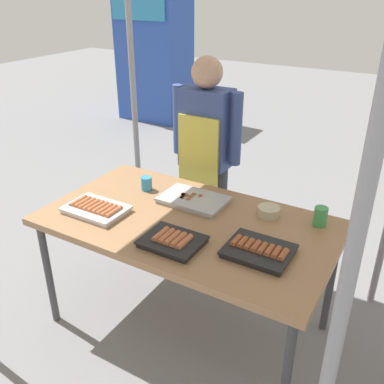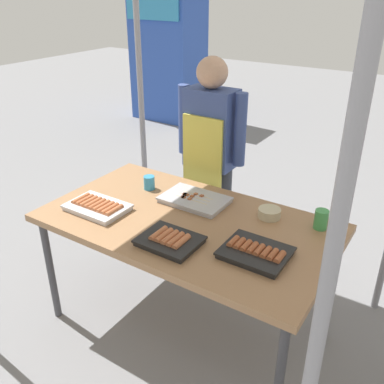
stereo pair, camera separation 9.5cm
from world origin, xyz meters
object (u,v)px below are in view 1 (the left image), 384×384
object	(u,v)px
tray_meat_skewers	(193,200)
vendor_woman	(206,149)
tray_spring_rolls	(172,241)
neighbor_stall_left	(154,50)
drink_cup_near_edge	(320,216)
stall_table	(187,228)
drink_cup_by_wok	(147,183)
tray_grilled_sausages	(96,209)
tray_pork_links	(259,250)
condiment_bowl	(269,211)

from	to	relation	value
tray_meat_skewers	vendor_woman	xyz separation A→B (m)	(-0.20, 0.51, 0.12)
tray_spring_rolls	neighbor_stall_left	distance (m)	4.79
drink_cup_near_edge	neighbor_stall_left	size ratio (longest dim) A/B	0.05
stall_table	drink_cup_by_wok	bearing A→B (deg)	154.78
stall_table	tray_spring_rolls	size ratio (longest dim) A/B	5.38
stall_table	tray_meat_skewers	xyz separation A→B (m)	(-0.08, 0.20, 0.07)
tray_meat_skewers	drink_cup_by_wok	distance (m)	0.34
tray_spring_rolls	drink_cup_near_edge	bearing A→B (deg)	43.78
tray_meat_skewers	vendor_woman	distance (m)	0.56
stall_table	tray_grilled_sausages	xyz separation A→B (m)	(-0.49, -0.19, 0.07)
stall_table	drink_cup_near_edge	size ratio (longest dim) A/B	15.05
tray_pork_links	drink_cup_near_edge	bearing A→B (deg)	66.83
tray_grilled_sausages	tray_meat_skewers	bearing A→B (deg)	42.57
tray_grilled_sausages	neighbor_stall_left	size ratio (longest dim) A/B	0.17
drink_cup_near_edge	drink_cup_by_wok	xyz separation A→B (m)	(-1.06, -0.12, -0.01)
tray_meat_skewers	drink_cup_by_wok	size ratio (longest dim) A/B	4.49
tray_grilled_sausages	drink_cup_near_edge	bearing A→B (deg)	23.64
vendor_woman	tray_pork_links	bearing A→B (deg)	132.16
condiment_bowl	drink_cup_by_wok	world-z (taller)	drink_cup_by_wok
tray_grilled_sausages	vendor_woman	bearing A→B (deg)	76.30
tray_pork_links	vendor_woman	distance (m)	1.10
stall_table	tray_spring_rolls	world-z (taller)	tray_spring_rolls
tray_grilled_sausages	condiment_bowl	size ratio (longest dim) A/B	2.77
tray_pork_links	vendor_woman	xyz separation A→B (m)	(-0.74, 0.81, 0.11)
tray_grilled_sausages	drink_cup_by_wok	xyz separation A→B (m)	(0.08, 0.38, 0.02)
stall_table	condiment_bowl	bearing A→B (deg)	36.63
tray_pork_links	tray_spring_rolls	xyz separation A→B (m)	(-0.40, -0.14, 0.00)
condiment_bowl	tray_spring_rolls	bearing A→B (deg)	-120.59
tray_pork_links	neighbor_stall_left	size ratio (longest dim) A/B	0.15
tray_meat_skewers	drink_cup_near_edge	size ratio (longest dim) A/B	3.66
tray_meat_skewers	drink_cup_near_edge	distance (m)	0.73
stall_table	vendor_woman	world-z (taller)	vendor_woman
drink_cup_near_edge	condiment_bowl	bearing A→B (deg)	-172.10
condiment_bowl	drink_cup_near_edge	distance (m)	0.28
drink_cup_by_wok	neighbor_stall_left	size ratio (longest dim) A/B	0.04
tray_meat_skewers	stall_table	bearing A→B (deg)	-68.69
tray_grilled_sausages	drink_cup_near_edge	xyz separation A→B (m)	(1.13, 0.50, 0.03)
drink_cup_by_wok	neighbor_stall_left	world-z (taller)	neighbor_stall_left
stall_table	tray_spring_rolls	bearing A→B (deg)	-76.26
condiment_bowl	drink_cup_by_wok	size ratio (longest dim) A/B	1.45
tray_pork_links	stall_table	bearing A→B (deg)	167.01
tray_pork_links	drink_cup_near_edge	xyz separation A→B (m)	(0.18, 0.42, 0.03)
drink_cup_by_wok	tray_grilled_sausages	bearing A→B (deg)	-101.65
tray_pork_links	tray_meat_skewers	bearing A→B (deg)	150.64
drink_cup_by_wok	condiment_bowl	bearing A→B (deg)	5.67
tray_grilled_sausages	tray_pork_links	size ratio (longest dim) A/B	1.10
tray_spring_rolls	neighbor_stall_left	world-z (taller)	neighbor_stall_left
condiment_bowl	drink_cup_by_wok	bearing A→B (deg)	-174.33
tray_grilled_sausages	stall_table	bearing A→B (deg)	20.63
condiment_bowl	neighbor_stall_left	size ratio (longest dim) A/B	0.06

